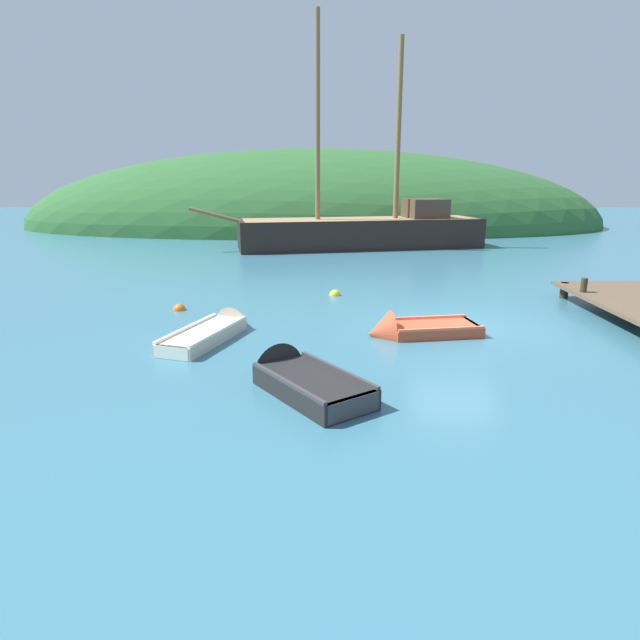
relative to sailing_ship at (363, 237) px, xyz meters
The scene contains 8 objects.
ground_plane 17.21m from the sailing_ship, 84.65° to the right, with size 120.00×120.00×0.00m, color teal.
shore_hill 14.22m from the sailing_ship, 103.43° to the left, with size 47.84×20.92×12.61m, color #2D602D.
sailing_ship is the anchor object (origin of this frame).
rowboat_far 19.08m from the sailing_ship, 105.71° to the right, with size 2.06×3.79×0.96m.
rowboat_outer_left 18.21m from the sailing_ship, 89.66° to the right, with size 3.15×1.73×1.22m.
rowboat_center 22.16m from the sailing_ship, 97.16° to the right, with size 2.86×3.29×1.21m.
buoy_yellow 13.41m from the sailing_ship, 98.04° to the right, with size 0.41×0.41×0.41m, color yellow.
buoy_orange 16.98m from the sailing_ship, 113.88° to the right, with size 0.40×0.40×0.40m, color orange.
Camera 1 is at (-3.82, -15.01, 4.13)m, focal length 30.29 mm.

